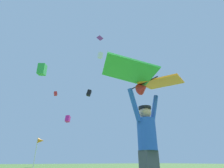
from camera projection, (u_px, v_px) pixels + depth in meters
kite_flyer_person at (148, 143)px, 3.11m from camera, size 0.81×0.37×1.92m
held_stunt_kite at (146, 79)px, 3.54m from camera, size 2.12×1.19×0.43m
distant_kite_black_mid_left at (89, 93)px, 34.58m from camera, size 1.28×1.00×1.40m
distant_kite_magenta_low_left at (68, 119)px, 24.91m from camera, size 0.90×0.97×1.03m
distant_kite_red_far_center at (56, 94)px, 34.77m from camera, size 0.71×0.66×0.98m
distant_kite_purple_overhead_distant at (100, 38)px, 28.83m from camera, size 1.19×1.20×0.36m
distant_kite_green_high_left at (42, 69)px, 19.62m from camera, size 1.09×1.18×1.34m
distant_kite_white_low_right at (100, 55)px, 25.30m from camera, size 0.62×0.85×1.01m
marker_flag at (40, 143)px, 8.10m from camera, size 0.30×0.24×1.66m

